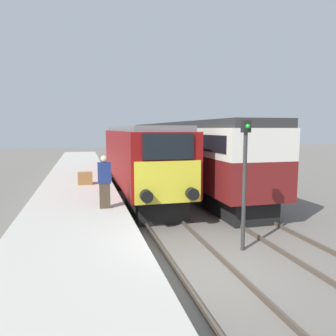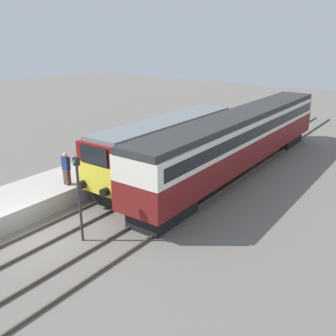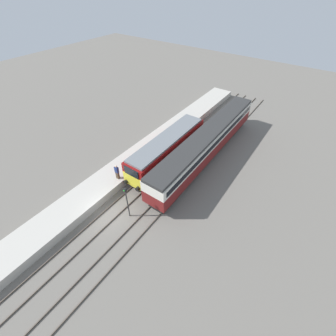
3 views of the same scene
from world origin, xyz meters
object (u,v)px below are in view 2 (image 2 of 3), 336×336
(passenger_carriage, at_px, (241,136))
(luggage_crate, at_px, (123,154))
(locomotive, at_px, (167,146))
(signal_post, at_px, (79,193))
(person_on_platform, at_px, (66,169))

(passenger_carriage, height_order, luggage_crate, passenger_carriage)
(locomotive, distance_m, signal_post, 8.99)
(locomotive, relative_size, luggage_crate, 18.52)
(locomotive, xyz_separation_m, person_on_platform, (-2.28, -6.25, -0.23))
(signal_post, relative_size, luggage_crate, 5.66)
(person_on_platform, distance_m, signal_post, 4.76)
(locomotive, relative_size, person_on_platform, 7.05)
(signal_post, height_order, luggage_crate, signal_post)
(locomotive, xyz_separation_m, passenger_carriage, (3.40, 3.73, 0.38))
(luggage_crate, bearing_deg, signal_post, -59.47)
(luggage_crate, bearing_deg, passenger_carriage, 36.91)
(signal_post, xyz_separation_m, luggage_crate, (-4.61, 7.81, -1.09))
(locomotive, distance_m, luggage_crate, 3.20)
(locomotive, height_order, signal_post, signal_post)
(passenger_carriage, distance_m, person_on_platform, 11.50)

